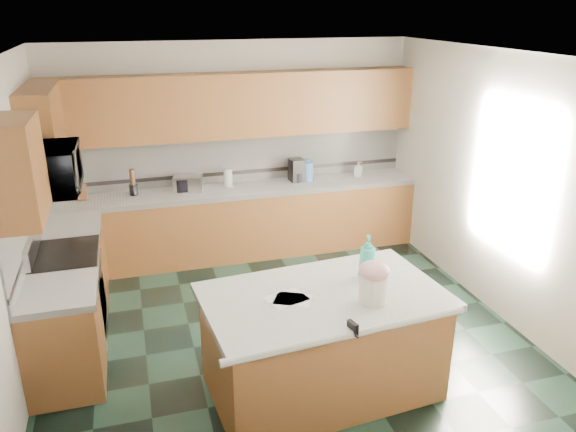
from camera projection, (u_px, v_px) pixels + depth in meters
name	position (u px, v px, depth m)	size (l,w,h in m)	color
floor	(283.00, 333.00, 5.65)	(4.60, 4.60, 0.00)	black
ceiling	(282.00, 56.00, 4.69)	(4.60, 4.60, 0.00)	white
wall_back	(234.00, 149.00, 7.25)	(4.60, 0.04, 2.70)	white
wall_front	(397.00, 345.00, 3.08)	(4.60, 0.04, 2.70)	white
wall_left	(9.00, 234.00, 4.56)	(0.04, 4.60, 2.70)	white
wall_right	(500.00, 186.00, 5.77)	(0.04, 4.60, 2.70)	white
back_base_cab	(242.00, 223.00, 7.29)	(4.60, 0.60, 0.86)	#502F15
back_countertop	(241.00, 190.00, 7.13)	(4.60, 0.64, 0.06)	white
back_upper_cab	(236.00, 105.00, 6.87)	(4.60, 0.33, 0.78)	#502F15
back_backsplash	(235.00, 158.00, 7.26)	(4.60, 0.02, 0.63)	silver
back_accent_band	(236.00, 172.00, 7.33)	(4.60, 0.01, 0.05)	black
left_base_cab_rear	(75.00, 265.00, 6.13)	(0.60, 0.82, 0.86)	#502F15
left_counter_rear	(70.00, 226.00, 5.97)	(0.64, 0.82, 0.06)	white
left_base_cab_front	(64.00, 341.00, 4.76)	(0.60, 0.72, 0.86)	#502F15
left_counter_front	(56.00, 293.00, 4.59)	(0.64, 0.72, 0.06)	white
left_backsplash	(25.00, 223.00, 5.10)	(0.02, 2.30, 0.63)	silver
left_accent_band	(29.00, 243.00, 5.18)	(0.01, 2.30, 0.05)	black
left_upper_cab_rear	(42.00, 127.00, 5.68)	(0.33, 1.09, 0.78)	#502F15
left_upper_cab_front	(16.00, 171.00, 4.18)	(0.33, 0.72, 0.78)	#502F15
range_body	(70.00, 298.00, 5.42)	(0.60, 0.76, 0.88)	#B7B7BC
range_oven_door	(102.00, 298.00, 5.51)	(0.02, 0.68, 0.55)	black
range_cooktop	(63.00, 255.00, 5.25)	(0.62, 0.78, 0.04)	black
range_handle	(101.00, 263.00, 5.38)	(0.02, 0.02, 0.66)	#B7B7BC
range_backguard	(31.00, 247.00, 5.14)	(0.06, 0.76, 0.18)	#B7B7BC
microwave	(50.00, 170.00, 4.96)	(0.73, 0.50, 0.41)	#B7B7BC
island_base	(322.00, 345.00, 4.69)	(1.83, 1.05, 0.86)	#502F15
island_top	(324.00, 297.00, 4.53)	(1.93, 1.15, 0.06)	white
island_bullnose	(351.00, 335.00, 4.01)	(0.06, 0.06, 1.93)	white
treat_jar	(373.00, 288.00, 4.36)	(0.22, 0.22, 0.23)	white
treat_jar_lid	(374.00, 271.00, 4.30)	(0.24, 0.24, 0.15)	#DC9C9E
treat_jar_knob	(375.00, 265.00, 4.29)	(0.03, 0.03, 0.08)	tan
treat_jar_knob_end_l	(370.00, 266.00, 4.28)	(0.04, 0.04, 0.04)	tan
treat_jar_knob_end_r	(379.00, 264.00, 4.30)	(0.04, 0.04, 0.04)	tan
soap_bottle_island	(368.00, 257.00, 4.71)	(0.15, 0.15, 0.39)	#32B3A1
paper_sheet_a	(287.00, 298.00, 4.44)	(0.31, 0.23, 0.00)	white
paper_sheet_b	(293.00, 299.00, 4.43)	(0.29, 0.22, 0.00)	white
clamp_body	(353.00, 328.00, 4.02)	(0.03, 0.10, 0.09)	black
clamp_handle	(356.00, 335.00, 3.97)	(0.02, 0.02, 0.07)	black
knife_block	(82.00, 192.00, 6.63)	(0.10, 0.09, 0.19)	#472814
utensil_crock	(134.00, 190.00, 6.82)	(0.11, 0.11, 0.13)	black
utensil_bundle	(132.00, 177.00, 6.76)	(0.06, 0.06, 0.19)	#472814
toaster_oven	(188.00, 183.00, 6.96)	(0.34, 0.23, 0.20)	#B7B7BC
toaster_oven_door	(189.00, 186.00, 6.86)	(0.30, 0.01, 0.16)	black
paper_towel	(228.00, 177.00, 7.13)	(0.11, 0.11, 0.24)	white
paper_towel_base	(229.00, 186.00, 7.17)	(0.16, 0.16, 0.01)	#B7B7BC
water_jug	(308.00, 171.00, 7.36)	(0.16, 0.16, 0.26)	#537FC9
water_jug_neck	(308.00, 160.00, 7.31)	(0.07, 0.07, 0.04)	#537FC9
coffee_maker	(297.00, 170.00, 7.33)	(0.17, 0.19, 0.30)	black
coffee_carafe	(297.00, 177.00, 7.33)	(0.12, 0.12, 0.12)	black
soap_bottle_back	(358.00, 169.00, 7.55)	(0.09, 0.09, 0.20)	white
soap_back_cap	(359.00, 161.00, 7.51)	(0.02, 0.02, 0.03)	red
window_light_proxy	(512.00, 178.00, 5.53)	(0.02, 1.40, 1.10)	white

